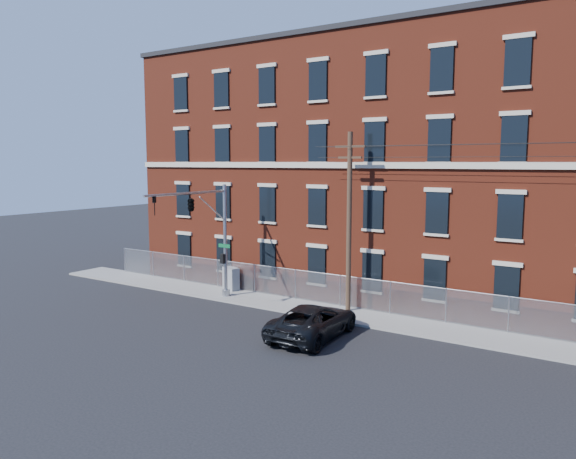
% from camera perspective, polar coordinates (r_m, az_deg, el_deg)
% --- Properties ---
extents(ground, '(140.00, 140.00, 0.00)m').
position_cam_1_polar(ground, '(28.01, -2.78, -10.59)').
color(ground, black).
rests_on(ground, ground).
extents(sidewalk, '(65.00, 3.00, 0.12)m').
position_cam_1_polar(sidewalk, '(28.16, 24.47, -11.01)').
color(sidewalk, gray).
rests_on(sidewalk, ground).
extents(mill_building, '(55.30, 14.32, 16.30)m').
position_cam_1_polar(mill_building, '(35.74, 27.32, 5.72)').
color(mill_building, maroon).
rests_on(mill_building, ground).
extents(chain_link_fence, '(59.06, 0.06, 1.85)m').
position_cam_1_polar(chain_link_fence, '(29.12, 24.97, -8.40)').
color(chain_link_fence, '#A5A8AD').
rests_on(chain_link_fence, ground).
extents(traffic_signal_mast, '(0.90, 6.75, 7.00)m').
position_cam_1_polar(traffic_signal_mast, '(32.34, -9.21, 1.46)').
color(traffic_signal_mast, '#9EA0A5').
rests_on(traffic_signal_mast, ground).
extents(utility_pole_near, '(1.80, 0.28, 10.00)m').
position_cam_1_polar(utility_pole_near, '(30.62, 6.37, 1.10)').
color(utility_pole_near, '#433021').
rests_on(utility_pole_near, ground).
extents(pickup_truck, '(2.96, 5.92, 1.61)m').
position_cam_1_polar(pickup_truck, '(27.01, 2.64, -9.47)').
color(pickup_truck, black).
rests_on(pickup_truck, ground).
extents(utility_cabinet, '(1.31, 0.93, 1.48)m').
position_cam_1_polar(utility_cabinet, '(36.41, -5.94, -5.09)').
color(utility_cabinet, gray).
rests_on(utility_cabinet, sidewalk).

